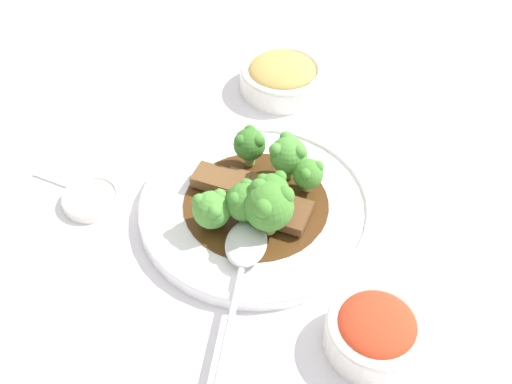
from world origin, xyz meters
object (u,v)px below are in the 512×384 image
at_px(broccoli_floret_4, 308,173).
at_px(broccoli_floret_1, 269,206).
at_px(beef_strip_2, 253,189).
at_px(broccoli_floret_6, 289,155).
at_px(broccoli_floret_5, 273,189).
at_px(serving_spoon, 244,255).
at_px(beef_strip_0, 298,214).
at_px(broccoli_floret_3, 245,201).
at_px(side_bowl_appetizer, 282,76).
at_px(broccoli_floret_2, 212,209).
at_px(beef_strip_1, 219,183).
at_px(side_bowl_kimchi, 375,331).
at_px(broccoli_floret_0, 250,144).
at_px(sauce_dish, 91,198).
at_px(main_plate, 256,206).

bearing_deg(broccoli_floret_4, broccoli_floret_1, -94.75).
bearing_deg(beef_strip_2, broccoli_floret_6, 67.03).
relative_size(broccoli_floret_5, serving_spoon, 0.24).
relative_size(beef_strip_0, broccoli_floret_3, 0.96).
relative_size(broccoli_floret_3, side_bowl_appetizer, 0.43).
distance_m(beef_strip_2, broccoli_floret_2, 0.07).
xyz_separation_m(beef_strip_0, broccoli_floret_6, (-0.04, 0.05, 0.03)).
xyz_separation_m(beef_strip_1, side_bowl_kimchi, (0.23, -0.08, -0.00)).
distance_m(beef_strip_0, beef_strip_2, 0.06).
bearing_deg(beef_strip_2, broccoli_floret_0, 126.68).
height_order(broccoli_floret_0, broccoli_floret_1, broccoli_floret_1).
bearing_deg(broccoli_floret_1, side_bowl_kimchi, -20.80).
relative_size(broccoli_floret_5, side_bowl_appetizer, 0.40).
bearing_deg(sauce_dish, main_plate, 27.23).
relative_size(serving_spoon, side_bowl_appetizer, 1.67).
xyz_separation_m(beef_strip_2, broccoli_floret_0, (-0.03, 0.04, 0.02)).
bearing_deg(beef_strip_1, beef_strip_0, 3.99).
bearing_deg(main_plate, broccoli_floret_3, -80.78).
bearing_deg(broccoli_floret_5, broccoli_floret_1, -66.49).
bearing_deg(beef_strip_2, side_bowl_kimchi, -26.03).
relative_size(beef_strip_1, side_bowl_kimchi, 0.73).
bearing_deg(side_bowl_appetizer, beef_strip_2, -68.55).
bearing_deg(side_bowl_kimchi, broccoli_floret_3, 162.96).
xyz_separation_m(broccoli_floret_0, broccoli_floret_2, (0.02, -0.10, -0.01)).
bearing_deg(broccoli_floret_0, broccoli_floret_5, -38.40).
bearing_deg(beef_strip_0, beef_strip_1, -176.01).
distance_m(beef_strip_0, sauce_dish, 0.24).
xyz_separation_m(main_plate, broccoli_floret_1, (0.03, -0.03, 0.05)).
distance_m(main_plate, side_bowl_kimchi, 0.20).
bearing_deg(broccoli_floret_1, broccoli_floret_6, 105.69).
distance_m(broccoli_floret_4, sauce_dish, 0.26).
height_order(broccoli_floret_1, broccoli_floret_4, broccoli_floret_1).
xyz_separation_m(beef_strip_0, broccoli_floret_1, (-0.02, -0.03, 0.03)).
bearing_deg(broccoli_floret_4, beef_strip_1, -149.46).
relative_size(beef_strip_2, serving_spoon, 0.38).
distance_m(beef_strip_2, side_bowl_kimchi, 0.22).
relative_size(main_plate, broccoli_floret_3, 5.23).
relative_size(broccoli_floret_0, side_bowl_appetizer, 0.41).
xyz_separation_m(beef_strip_0, broccoli_floret_0, (-0.09, 0.05, 0.03)).
relative_size(broccoli_floret_2, broccoli_floret_4, 1.06).
height_order(broccoli_floret_4, broccoli_floret_5, broccoli_floret_5).
relative_size(beef_strip_1, broccoli_floret_2, 1.55).
height_order(beef_strip_0, broccoli_floret_0, broccoli_floret_0).
xyz_separation_m(beef_strip_0, side_bowl_kimchi, (0.13, -0.09, -0.00)).
height_order(main_plate, serving_spoon, serving_spoon).
bearing_deg(beef_strip_1, sauce_dish, -145.68).
xyz_separation_m(beef_strip_2, broccoli_floret_6, (0.02, 0.05, 0.03)).
height_order(main_plate, side_bowl_kimchi, side_bowl_kimchi).
bearing_deg(main_plate, beef_strip_1, -175.30).
height_order(broccoli_floret_0, broccoli_floret_5, broccoli_floret_0).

